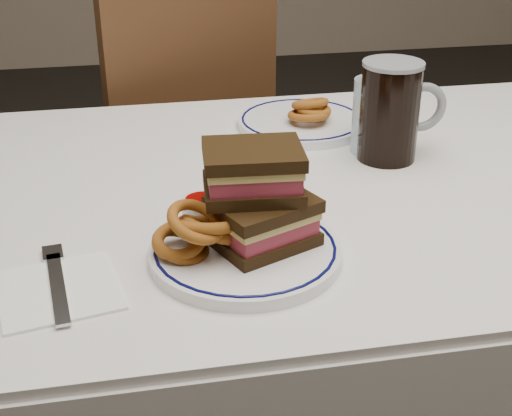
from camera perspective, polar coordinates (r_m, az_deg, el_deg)
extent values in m
cube|color=silver|center=(1.17, 6.22, 1.72)|extent=(1.26, 0.86, 0.03)
cylinder|color=#4B2D18|center=(1.62, -16.84, -6.98)|extent=(0.06, 0.06, 0.71)
cylinder|color=#4B2D18|center=(1.83, 19.03, -3.33)|extent=(0.06, 0.06, 0.71)
cube|color=silver|center=(0.88, 14.07, -15.29)|extent=(1.26, 0.01, 0.17)
cube|color=silver|center=(1.59, 1.70, 5.48)|extent=(1.26, 0.01, 0.17)
cube|color=#4B2D18|center=(1.97, -7.50, 3.61)|extent=(0.59, 0.59, 0.04)
cylinder|color=#4B2D18|center=(2.30, -5.08, 0.79)|extent=(0.04, 0.04, 0.44)
cylinder|color=#4B2D18|center=(2.01, 0.24, -3.21)|extent=(0.04, 0.04, 0.44)
cylinder|color=#4B2D18|center=(2.17, -13.93, -1.71)|extent=(0.04, 0.04, 0.44)
cylinder|color=#4B2D18|center=(1.86, -9.65, -6.47)|extent=(0.04, 0.04, 0.44)
cube|color=#4B2D18|center=(1.71, -4.92, 9.59)|extent=(0.42, 0.20, 0.49)
cylinder|color=white|center=(0.93, -0.87, -3.57)|extent=(0.25, 0.25, 0.02)
torus|color=#090B45|center=(0.93, -0.88, -3.12)|extent=(0.24, 0.24, 0.00)
cube|color=black|center=(0.93, 0.57, -2.36)|extent=(0.15, 0.14, 0.02)
cube|color=#B0334C|center=(0.92, 0.58, -1.35)|extent=(0.14, 0.13, 0.02)
cube|color=tan|center=(0.91, 0.58, -0.49)|extent=(0.15, 0.13, 0.01)
cube|color=black|center=(0.91, 0.59, 0.27)|extent=(0.15, 0.14, 0.02)
cube|color=black|center=(0.91, -0.24, 1.58)|extent=(0.13, 0.11, 0.02)
cube|color=#B0334C|center=(0.91, -0.24, 2.65)|extent=(0.12, 0.10, 0.02)
cube|color=tan|center=(0.90, -0.24, 3.56)|extent=(0.13, 0.10, 0.01)
cube|color=black|center=(0.89, -0.25, 4.35)|extent=(0.13, 0.11, 0.02)
torus|color=brown|center=(0.91, -6.04, -2.98)|extent=(0.08, 0.08, 0.05)
torus|color=brown|center=(0.91, -6.18, -2.55)|extent=(0.07, 0.07, 0.04)
torus|color=brown|center=(0.91, -3.73, -1.77)|extent=(0.10, 0.09, 0.07)
torus|color=brown|center=(0.91, -3.70, -1.55)|extent=(0.08, 0.08, 0.04)
torus|color=brown|center=(0.89, -4.03, -1.38)|extent=(0.08, 0.08, 0.05)
torus|color=brown|center=(0.88, -4.83, -1.10)|extent=(0.08, 0.08, 0.06)
cylinder|color=white|center=(0.99, -4.30, -0.15)|extent=(0.06, 0.06, 0.03)
cylinder|color=#820502|center=(0.98, -4.32, 0.44)|extent=(0.05, 0.05, 0.01)
cylinder|color=black|center=(1.22, 10.62, 7.52)|extent=(0.10, 0.10, 0.17)
cylinder|color=#8E939B|center=(1.20, 10.96, 11.26)|extent=(0.10, 0.10, 0.01)
torus|color=#8E939B|center=(1.24, 13.15, 7.86)|extent=(0.09, 0.02, 0.09)
cylinder|color=#A7C5D7|center=(1.26, 9.57, 7.23)|extent=(0.08, 0.08, 0.13)
cylinder|color=white|center=(1.38, 3.67, 6.83)|extent=(0.24, 0.24, 0.02)
torus|color=#090B45|center=(1.37, 3.68, 7.15)|extent=(0.23, 0.23, 0.00)
torus|color=brown|center=(1.38, 4.51, 7.53)|extent=(0.07, 0.07, 0.04)
torus|color=brown|center=(1.35, 4.23, 7.44)|extent=(0.08, 0.08, 0.03)
torus|color=brown|center=(1.35, 4.65, 7.85)|extent=(0.07, 0.07, 0.02)
torus|color=brown|center=(1.35, 4.35, 8.34)|extent=(0.07, 0.07, 0.04)
cube|color=white|center=(0.90, -15.54, -6.36)|extent=(0.16, 0.16, 0.00)
cube|color=#B9BABE|center=(0.90, -15.57, -6.14)|extent=(0.04, 0.16, 0.00)
cube|color=#B9BABE|center=(0.97, -15.95, -3.48)|extent=(0.03, 0.04, 0.00)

